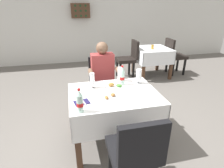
% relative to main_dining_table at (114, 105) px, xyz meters
% --- Properties ---
extents(ground_plane, '(11.00, 11.00, 0.00)m').
position_rel_main_dining_table_xyz_m(ground_plane, '(-0.08, 0.02, -0.58)').
color(ground_plane, '#66605B').
extents(back_wall, '(11.00, 0.12, 3.11)m').
position_rel_main_dining_table_xyz_m(back_wall, '(-0.08, 4.11, 0.98)').
color(back_wall, silver).
rests_on(back_wall, ground).
extents(main_dining_table, '(1.13, 0.87, 0.75)m').
position_rel_main_dining_table_xyz_m(main_dining_table, '(0.00, 0.00, 0.00)').
color(main_dining_table, white).
rests_on(main_dining_table, ground).
extents(chair_far_diner_seat, '(0.44, 0.50, 0.97)m').
position_rel_main_dining_table_xyz_m(chair_far_diner_seat, '(0.00, 0.83, -0.03)').
color(chair_far_diner_seat, black).
rests_on(chair_far_diner_seat, ground).
extents(chair_near_camera_side, '(0.44, 0.50, 0.97)m').
position_rel_main_dining_table_xyz_m(chair_near_camera_side, '(0.00, -0.83, -0.03)').
color(chair_near_camera_side, black).
rests_on(chair_near_camera_side, ground).
extents(seated_diner_far, '(0.50, 0.46, 1.26)m').
position_rel_main_dining_table_xyz_m(seated_diner_far, '(-0.00, 0.72, 0.13)').
color(seated_diner_far, '#282D42').
rests_on(seated_diner_far, ground).
extents(plate_near_camera, '(0.25, 0.25, 0.05)m').
position_rel_main_dining_table_xyz_m(plate_near_camera, '(-0.07, -0.13, 0.18)').
color(plate_near_camera, white).
rests_on(plate_near_camera, main_dining_table).
extents(plate_far_diner, '(0.24, 0.24, 0.07)m').
position_rel_main_dining_table_xyz_m(plate_far_diner, '(0.05, 0.16, 0.19)').
color(plate_far_diner, white).
rests_on(plate_far_diner, main_dining_table).
extents(beer_glass_left, '(0.07, 0.07, 0.21)m').
position_rel_main_dining_table_xyz_m(beer_glass_left, '(0.42, 0.22, 0.29)').
color(beer_glass_left, white).
rests_on(beer_glass_left, main_dining_table).
extents(beer_glass_middle, '(0.07, 0.07, 0.21)m').
position_rel_main_dining_table_xyz_m(beer_glass_middle, '(-0.24, 0.21, 0.28)').
color(beer_glass_middle, white).
rests_on(beer_glass_middle, main_dining_table).
extents(beer_glass_right, '(0.08, 0.08, 0.21)m').
position_rel_main_dining_table_xyz_m(beer_glass_right, '(0.18, 0.36, 0.28)').
color(beer_glass_right, white).
rests_on(beer_glass_right, main_dining_table).
extents(cola_bottle_primary, '(0.07, 0.07, 0.27)m').
position_rel_main_dining_table_xyz_m(cola_bottle_primary, '(0.18, 0.24, 0.29)').
color(cola_bottle_primary, silver).
rests_on(cola_bottle_primary, main_dining_table).
extents(cola_bottle_secondary, '(0.07, 0.07, 0.27)m').
position_rel_main_dining_table_xyz_m(cola_bottle_secondary, '(-0.44, -0.35, 0.29)').
color(cola_bottle_secondary, silver).
rests_on(cola_bottle_secondary, main_dining_table).
extents(napkin_cutlery_set, '(0.19, 0.20, 0.01)m').
position_rel_main_dining_table_xyz_m(napkin_cutlery_set, '(-0.42, -0.16, 0.18)').
color(napkin_cutlery_set, '#231E4C').
rests_on(napkin_cutlery_set, main_dining_table).
extents(background_dining_table, '(0.87, 0.86, 0.75)m').
position_rel_main_dining_table_xyz_m(background_dining_table, '(1.59, 2.30, -0.02)').
color(background_dining_table, white).
rests_on(background_dining_table, ground).
extents(background_chair_left, '(0.50, 0.44, 0.97)m').
position_rel_main_dining_table_xyz_m(background_chair_left, '(0.95, 2.30, -0.03)').
color(background_chair_left, black).
rests_on(background_chair_left, ground).
extents(background_chair_right, '(0.50, 0.44, 0.97)m').
position_rel_main_dining_table_xyz_m(background_chair_right, '(2.23, 2.30, -0.03)').
color(background_chair_right, black).
rests_on(background_chair_right, ground).
extents(background_table_tumbler, '(0.06, 0.06, 0.11)m').
position_rel_main_dining_table_xyz_m(background_table_tumbler, '(1.53, 2.19, 0.23)').
color(background_table_tumbler, '#C68928').
rests_on(background_table_tumbler, background_dining_table).
extents(wall_bottle_rack, '(0.56, 0.21, 0.42)m').
position_rel_main_dining_table_xyz_m(wall_bottle_rack, '(-0.09, 3.94, 1.04)').
color(wall_bottle_rack, '#472D1E').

